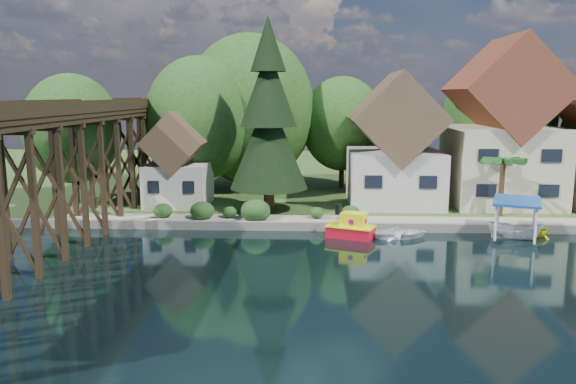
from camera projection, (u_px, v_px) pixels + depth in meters
name	position (u px, v px, depth m)	size (l,w,h in m)	color
ground	(308.00, 264.00, 32.42)	(140.00, 140.00, 0.00)	black
bank	(312.00, 175.00, 65.83)	(140.00, 52.00, 0.50)	#2F5120
seawall	(366.00, 227.00, 40.05)	(60.00, 0.40, 0.62)	slate
promenade	(391.00, 220.00, 41.20)	(50.00, 2.60, 0.06)	gray
trestle_bridge	(70.00, 160.00, 37.33)	(4.12, 44.18, 9.30)	black
house_left	(394.00, 149.00, 46.94)	(7.64, 8.64, 11.02)	beige
house_center	(503.00, 134.00, 46.79)	(8.65, 9.18, 13.89)	beige
shed	(178.00, 165.00, 46.54)	(5.09, 5.40, 7.85)	beige
bg_trees	(322.00, 120.00, 52.02)	(49.90, 13.30, 10.57)	#382314
shrubs	(248.00, 210.00, 41.53)	(15.76, 2.47, 1.70)	#1A3B15
conifer	(269.00, 119.00, 43.43)	(6.10, 6.10, 15.03)	#382314
palm_tree	(503.00, 162.00, 42.20)	(3.77, 3.77, 4.71)	#382314
tugboat	(351.00, 228.00, 38.26)	(3.61, 2.79, 2.31)	red
boat_white_a	(400.00, 232.00, 38.35)	(2.63, 3.69, 0.76)	white
boat_canopy	(515.00, 223.00, 37.64)	(4.17, 4.97, 2.73)	silver
boat_yellow	(537.00, 229.00, 38.43)	(1.92, 2.23, 1.18)	yellow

